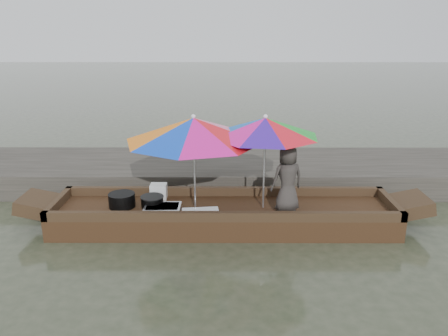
{
  "coord_description": "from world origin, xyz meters",
  "views": [
    {
      "loc": [
        0.02,
        -6.69,
        3.14
      ],
      "look_at": [
        0.0,
        0.1,
        1.0
      ],
      "focal_mm": 35.0,
      "sensor_mm": 36.0,
      "label": 1
    }
  ],
  "objects_px": {
    "tray_crayfish": "(163,208)",
    "tray_scallop": "(201,214)",
    "cooking_pot": "(122,200)",
    "vendor": "(287,179)",
    "umbrella_stern": "(264,162)",
    "charcoal_grill": "(152,202)",
    "umbrella_bow": "(194,162)",
    "supply_bag": "(159,191)",
    "boat_hull": "(224,217)"
  },
  "relations": [
    {
      "from": "boat_hull",
      "to": "charcoal_grill",
      "type": "distance_m",
      "value": 1.22
    },
    {
      "from": "charcoal_grill",
      "to": "supply_bag",
      "type": "xyz_separation_m",
      "value": [
        0.05,
        0.38,
        0.04
      ]
    },
    {
      "from": "umbrella_stern",
      "to": "tray_crayfish",
      "type": "bearing_deg",
      "value": -174.32
    },
    {
      "from": "tray_crayfish",
      "to": "supply_bag",
      "type": "xyz_separation_m",
      "value": [
        -0.14,
        0.56,
        0.09
      ]
    },
    {
      "from": "cooking_pot",
      "to": "tray_crayfish",
      "type": "distance_m",
      "value": 0.73
    },
    {
      "from": "cooking_pot",
      "to": "tray_scallop",
      "type": "bearing_deg",
      "value": -15.33
    },
    {
      "from": "boat_hull",
      "to": "tray_crayfish",
      "type": "distance_m",
      "value": 1.03
    },
    {
      "from": "boat_hull",
      "to": "cooking_pot",
      "type": "height_order",
      "value": "cooking_pot"
    },
    {
      "from": "tray_crayfish",
      "to": "boat_hull",
      "type": "bearing_deg",
      "value": 9.31
    },
    {
      "from": "cooking_pot",
      "to": "tray_scallop",
      "type": "height_order",
      "value": "cooking_pot"
    },
    {
      "from": "boat_hull",
      "to": "cooking_pot",
      "type": "bearing_deg",
      "value": 179.2
    },
    {
      "from": "vendor",
      "to": "tray_scallop",
      "type": "bearing_deg",
      "value": -10.75
    },
    {
      "from": "vendor",
      "to": "umbrella_stern",
      "type": "distance_m",
      "value": 0.45
    },
    {
      "from": "tray_scallop",
      "to": "vendor",
      "type": "distance_m",
      "value": 1.49
    },
    {
      "from": "boat_hull",
      "to": "tray_scallop",
      "type": "xyz_separation_m",
      "value": [
        -0.37,
        -0.34,
        0.21
      ]
    },
    {
      "from": "charcoal_grill",
      "to": "umbrella_bow",
      "type": "bearing_deg",
      "value": -1.42
    },
    {
      "from": "tray_crayfish",
      "to": "umbrella_bow",
      "type": "bearing_deg",
      "value": 17.47
    },
    {
      "from": "supply_bag",
      "to": "umbrella_stern",
      "type": "xyz_separation_m",
      "value": [
        1.78,
        -0.4,
        0.65
      ]
    },
    {
      "from": "tray_crayfish",
      "to": "umbrella_stern",
      "type": "relative_size",
      "value": 0.34
    },
    {
      "from": "tray_crayfish",
      "to": "umbrella_stern",
      "type": "distance_m",
      "value": 1.8
    },
    {
      "from": "tray_crayfish",
      "to": "tray_scallop",
      "type": "distance_m",
      "value": 0.65
    },
    {
      "from": "cooking_pot",
      "to": "umbrella_bow",
      "type": "relative_size",
      "value": 0.2
    },
    {
      "from": "charcoal_grill",
      "to": "vendor",
      "type": "relative_size",
      "value": 0.33
    },
    {
      "from": "boat_hull",
      "to": "umbrella_bow",
      "type": "bearing_deg",
      "value": 180.0
    },
    {
      "from": "vendor",
      "to": "umbrella_stern",
      "type": "relative_size",
      "value": 0.63
    },
    {
      "from": "tray_crayfish",
      "to": "vendor",
      "type": "distance_m",
      "value": 2.06
    },
    {
      "from": "tray_crayfish",
      "to": "charcoal_grill",
      "type": "height_order",
      "value": "charcoal_grill"
    },
    {
      "from": "cooking_pot",
      "to": "umbrella_bow",
      "type": "bearing_deg",
      "value": -1.11
    },
    {
      "from": "vendor",
      "to": "umbrella_stern",
      "type": "height_order",
      "value": "umbrella_stern"
    },
    {
      "from": "tray_crayfish",
      "to": "vendor",
      "type": "height_order",
      "value": "vendor"
    },
    {
      "from": "tray_crayfish",
      "to": "umbrella_bow",
      "type": "xyz_separation_m",
      "value": [
        0.52,
        0.16,
        0.73
      ]
    },
    {
      "from": "tray_scallop",
      "to": "umbrella_bow",
      "type": "xyz_separation_m",
      "value": [
        -0.11,
        0.34,
        0.74
      ]
    },
    {
      "from": "supply_bag",
      "to": "umbrella_bow",
      "type": "bearing_deg",
      "value": -31.24
    },
    {
      "from": "charcoal_grill",
      "to": "vendor",
      "type": "height_order",
      "value": "vendor"
    },
    {
      "from": "cooking_pot",
      "to": "umbrella_stern",
      "type": "xyz_separation_m",
      "value": [
        2.34,
        -0.02,
        0.66
      ]
    },
    {
      "from": "supply_bag",
      "to": "vendor",
      "type": "height_order",
      "value": "vendor"
    },
    {
      "from": "tray_crayfish",
      "to": "umbrella_bow",
      "type": "height_order",
      "value": "umbrella_bow"
    },
    {
      "from": "umbrella_stern",
      "to": "boat_hull",
      "type": "bearing_deg",
      "value": 180.0
    },
    {
      "from": "tray_crayfish",
      "to": "tray_scallop",
      "type": "relative_size",
      "value": 1.0
    },
    {
      "from": "cooking_pot",
      "to": "vendor",
      "type": "xyz_separation_m",
      "value": [
        2.7,
        -0.15,
        0.43
      ]
    },
    {
      "from": "cooking_pot",
      "to": "tray_scallop",
      "type": "relative_size",
      "value": 0.75
    },
    {
      "from": "vendor",
      "to": "umbrella_stern",
      "type": "bearing_deg",
      "value": -38.38
    },
    {
      "from": "supply_bag",
      "to": "umbrella_stern",
      "type": "relative_size",
      "value": 0.16
    },
    {
      "from": "supply_bag",
      "to": "vendor",
      "type": "distance_m",
      "value": 2.25
    },
    {
      "from": "supply_bag",
      "to": "umbrella_bow",
      "type": "xyz_separation_m",
      "value": [
        0.66,
        -0.4,
        0.65
      ]
    },
    {
      "from": "umbrella_bow",
      "to": "tray_scallop",
      "type": "bearing_deg",
      "value": -72.48
    },
    {
      "from": "tray_scallop",
      "to": "charcoal_grill",
      "type": "height_order",
      "value": "charcoal_grill"
    },
    {
      "from": "cooking_pot",
      "to": "charcoal_grill",
      "type": "relative_size",
      "value": 1.2
    },
    {
      "from": "cooking_pot",
      "to": "tray_crayfish",
      "type": "bearing_deg",
      "value": -14.96
    },
    {
      "from": "charcoal_grill",
      "to": "supply_bag",
      "type": "height_order",
      "value": "supply_bag"
    }
  ]
}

